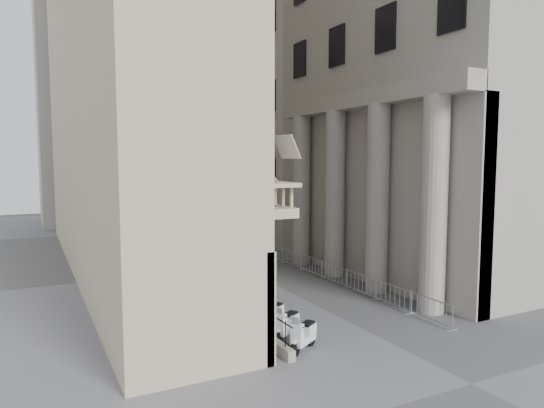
# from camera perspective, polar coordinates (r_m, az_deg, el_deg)

# --- Properties ---
(ground) EXTENTS (120.00, 120.00, 0.00)m
(ground) POSITION_cam_1_polar(r_m,az_deg,el_deg) (17.59, 22.45, -18.97)
(ground) COLOR #4B4B4D
(ground) RESTS_ON ground
(far_building) EXTENTS (22.00, 10.00, 30.00)m
(far_building) POSITION_cam_1_polar(r_m,az_deg,el_deg) (60.11, -15.22, 12.65)
(far_building) COLOR #ADABA3
(far_building) RESTS_ON ground
(iron_fence) EXTENTS (0.30, 28.00, 1.40)m
(iron_fence) POSITION_cam_1_polar(r_m,az_deg,el_deg) (30.27, -10.85, -8.39)
(iron_fence) COLOR black
(iron_fence) RESTS_ON ground
(blue_awning) EXTENTS (1.60, 3.00, 3.00)m
(blue_awning) POSITION_cam_1_polar(r_m,az_deg,el_deg) (40.50, -2.46, -4.82)
(blue_awning) COLOR navy
(blue_awning) RESTS_ON ground
(flag) EXTENTS (1.00, 1.40, 8.20)m
(flag) POSITION_cam_1_polar(r_m,az_deg,el_deg) (18.82, 1.66, -16.90)
(flag) COLOR #9E0C11
(flag) RESTS_ON ground
(scooter_0) EXTENTS (1.49, 1.19, 1.50)m
(scooter_0) POSITION_cam_1_polar(r_m,az_deg,el_deg) (18.88, 3.75, -16.84)
(scooter_0) COLOR white
(scooter_0) RESTS_ON ground
(scooter_1) EXTENTS (1.49, 1.19, 1.50)m
(scooter_1) POSITION_cam_1_polar(r_m,az_deg,el_deg) (19.93, 1.78, -15.61)
(scooter_1) COLOR white
(scooter_1) RESTS_ON ground
(scooter_2) EXTENTS (1.49, 1.19, 1.50)m
(scooter_2) POSITION_cam_1_polar(r_m,az_deg,el_deg) (21.01, 0.02, -14.49)
(scooter_2) COLOR white
(scooter_2) RESTS_ON ground
(scooter_3) EXTENTS (1.49, 1.19, 1.50)m
(scooter_3) POSITION_cam_1_polar(r_m,az_deg,el_deg) (22.11, -1.55, -13.47)
(scooter_3) COLOR white
(scooter_3) RESTS_ON ground
(scooter_4) EXTENTS (1.49, 1.19, 1.50)m
(scooter_4) POSITION_cam_1_polar(r_m,az_deg,el_deg) (23.23, -2.96, -12.54)
(scooter_4) COLOR white
(scooter_4) RESTS_ON ground
(scooter_5) EXTENTS (1.49, 1.19, 1.50)m
(scooter_5) POSITION_cam_1_polar(r_m,az_deg,el_deg) (24.37, -4.23, -11.68)
(scooter_5) COLOR white
(scooter_5) RESTS_ON ground
(scooter_6) EXTENTS (1.49, 1.19, 1.50)m
(scooter_6) POSITION_cam_1_polar(r_m,az_deg,el_deg) (25.53, -5.38, -10.90)
(scooter_6) COLOR white
(scooter_6) RESTS_ON ground
(scooter_7) EXTENTS (1.49, 1.19, 1.50)m
(scooter_7) POSITION_cam_1_polar(r_m,az_deg,el_deg) (26.70, -6.42, -10.19)
(scooter_7) COLOR white
(scooter_7) RESTS_ON ground
(scooter_8) EXTENTS (1.49, 1.19, 1.50)m
(scooter_8) POSITION_cam_1_polar(r_m,az_deg,el_deg) (27.87, -7.37, -9.53)
(scooter_8) COLOR white
(scooter_8) RESTS_ON ground
(scooter_9) EXTENTS (1.49, 1.19, 1.50)m
(scooter_9) POSITION_cam_1_polar(r_m,az_deg,el_deg) (29.06, -8.24, -8.92)
(scooter_9) COLOR white
(scooter_9) RESTS_ON ground
(scooter_10) EXTENTS (1.49, 1.19, 1.50)m
(scooter_10) POSITION_cam_1_polar(r_m,az_deg,el_deg) (30.26, -9.04, -8.36)
(scooter_10) COLOR white
(scooter_10) RESTS_ON ground
(scooter_11) EXTENTS (1.49, 1.19, 1.50)m
(scooter_11) POSITION_cam_1_polar(r_m,az_deg,el_deg) (31.47, -9.77, -7.84)
(scooter_11) COLOR white
(scooter_11) RESTS_ON ground
(scooter_12) EXTENTS (1.49, 1.19, 1.50)m
(scooter_12) POSITION_cam_1_polar(r_m,az_deg,el_deg) (32.68, -10.45, -7.36)
(scooter_12) COLOR white
(scooter_12) RESTS_ON ground
(barrier_0) EXTENTS (0.60, 2.40, 1.10)m
(barrier_0) POSITION_cam_1_polar(r_m,az_deg,el_deg) (22.87, 18.16, -13.09)
(barrier_0) COLOR #AFB2B7
(barrier_0) RESTS_ON ground
(barrier_1) EXTENTS (0.60, 2.40, 1.10)m
(barrier_1) POSITION_cam_1_polar(r_m,az_deg,el_deg) (24.60, 13.96, -11.67)
(barrier_1) COLOR #AFB2B7
(barrier_1) RESTS_ON ground
(barrier_2) EXTENTS (0.60, 2.40, 1.10)m
(barrier_2) POSITION_cam_1_polar(r_m,az_deg,el_deg) (26.46, 10.36, -10.38)
(barrier_2) COLOR #AFB2B7
(barrier_2) RESTS_ON ground
(barrier_3) EXTENTS (0.60, 2.40, 1.10)m
(barrier_3) POSITION_cam_1_polar(r_m,az_deg,el_deg) (28.42, 7.26, -9.24)
(barrier_3) COLOR #AFB2B7
(barrier_3) RESTS_ON ground
(barrier_4) EXTENTS (0.60, 2.40, 1.10)m
(barrier_4) POSITION_cam_1_polar(r_m,az_deg,el_deg) (30.45, 4.59, -8.23)
(barrier_4) COLOR #AFB2B7
(barrier_4) RESTS_ON ground
(barrier_5) EXTENTS (0.60, 2.40, 1.10)m
(barrier_5) POSITION_cam_1_polar(r_m,az_deg,el_deg) (32.55, 2.27, -7.33)
(barrier_5) COLOR #AFB2B7
(barrier_5) RESTS_ON ground
(barrier_6) EXTENTS (0.60, 2.40, 1.10)m
(barrier_6) POSITION_cam_1_polar(r_m,az_deg,el_deg) (34.71, 0.25, -6.53)
(barrier_6) COLOR #AFB2B7
(barrier_6) RESTS_ON ground
(barrier_7) EXTENTS (0.60, 2.40, 1.10)m
(barrier_7) POSITION_cam_1_polar(r_m,az_deg,el_deg) (36.90, -1.54, -5.82)
(barrier_7) COLOR #AFB2B7
(barrier_7) RESTS_ON ground
(barrier_8) EXTENTS (0.60, 2.40, 1.10)m
(barrier_8) POSITION_cam_1_polar(r_m,az_deg,el_deg) (39.14, -3.11, -5.18)
(barrier_8) COLOR #AFB2B7
(barrier_8) RESTS_ON ground
(security_tent) EXTENTS (4.60, 4.60, 3.74)m
(security_tent) POSITION_cam_1_polar(r_m,az_deg,el_deg) (40.95, -12.58, -0.42)
(security_tent) COLOR white
(security_tent) RESTS_ON ground
(street_lamp) EXTENTS (2.85, 1.13, 9.10)m
(street_lamp) POSITION_cam_1_polar(r_m,az_deg,el_deg) (34.31, -11.94, 2.45)
(street_lamp) COLOR #92959A
(street_lamp) RESTS_ON ground
(info_kiosk) EXTENTS (0.47, 0.89, 1.82)m
(info_kiosk) POSITION_cam_1_polar(r_m,az_deg,el_deg) (30.45, -10.10, -6.52)
(info_kiosk) COLOR black
(info_kiosk) RESTS_ON ground
(pedestrian_a) EXTENTS (0.76, 0.63, 1.78)m
(pedestrian_a) POSITION_cam_1_polar(r_m,az_deg,el_deg) (40.48, -9.46, -3.62)
(pedestrian_a) COLOR #0D1A37
(pedestrian_a) RESTS_ON ground
(pedestrian_b) EXTENTS (0.90, 0.70, 1.84)m
(pedestrian_b) POSITION_cam_1_polar(r_m,az_deg,el_deg) (44.24, -9.00, -2.82)
(pedestrian_b) COLOR black
(pedestrian_b) RESTS_ON ground
(pedestrian_c) EXTENTS (1.04, 0.93, 1.79)m
(pedestrian_c) POSITION_cam_1_polar(r_m,az_deg,el_deg) (43.61, -12.69, -3.03)
(pedestrian_c) COLOR black
(pedestrian_c) RESTS_ON ground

